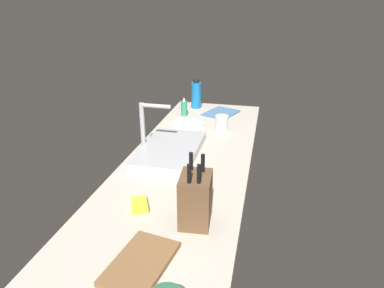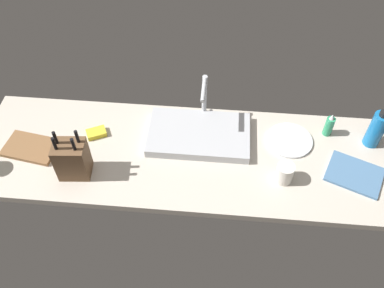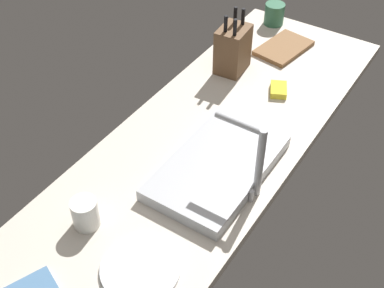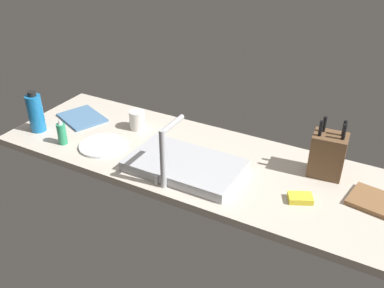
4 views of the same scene
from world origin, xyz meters
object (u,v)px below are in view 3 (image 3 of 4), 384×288
(coffee_mug, at_px, (274,14))
(dish_sponge, at_px, (279,90))
(sink_basin, at_px, (218,167))
(knife_block, at_px, (233,49))
(dinner_plate, at_px, (140,268))
(faucet, at_px, (254,154))
(ceramic_cup, at_px, (85,213))
(cutting_board, at_px, (284,48))

(coffee_mug, height_order, dish_sponge, coffee_mug)
(sink_basin, height_order, dish_sponge, sink_basin)
(knife_block, height_order, dinner_plate, knife_block)
(faucet, bearing_deg, knife_block, -145.26)
(faucet, xyz_separation_m, coffee_mug, (-0.96, -0.40, -0.11))
(sink_basin, xyz_separation_m, ceramic_cup, (0.39, -0.21, 0.03))
(faucet, relative_size, cutting_board, 1.06)
(cutting_board, distance_m, coffee_mug, 0.22)
(dish_sponge, bearing_deg, coffee_mug, -151.44)
(ceramic_cup, bearing_deg, dinner_plate, 79.72)
(ceramic_cup, distance_m, dish_sponge, 0.89)
(knife_block, xyz_separation_m, ceramic_cup, (0.91, 0.04, -0.05))
(cutting_board, bearing_deg, sink_basin, 10.12)
(cutting_board, height_order, dinner_plate, cutting_board)
(knife_block, bearing_deg, coffee_mug, 178.40)
(sink_basin, xyz_separation_m, cutting_board, (-0.77, -0.14, -0.01))
(knife_block, height_order, coffee_mug, knife_block)
(sink_basin, relative_size, dish_sponge, 5.27)
(faucet, bearing_deg, sink_basin, -96.80)
(cutting_board, bearing_deg, knife_block, -24.53)
(dish_sponge, bearing_deg, knife_block, -99.33)
(faucet, xyz_separation_m, knife_block, (-0.54, -0.37, -0.06))
(sink_basin, bearing_deg, cutting_board, -169.88)
(cutting_board, xyz_separation_m, dinner_plate, (1.19, 0.15, -0.00))
(coffee_mug, bearing_deg, dinner_plate, 11.88)
(knife_block, bearing_deg, faucet, 30.06)
(faucet, bearing_deg, ceramic_cup, -41.89)
(knife_block, distance_m, cutting_board, 0.28)
(cutting_board, relative_size, coffee_mug, 2.53)
(cutting_board, height_order, dish_sponge, dish_sponge)
(knife_block, xyz_separation_m, cutting_board, (-0.24, 0.11, -0.09))
(sink_basin, distance_m, coffee_mug, 0.98)
(coffee_mug, bearing_deg, faucet, 22.50)
(ceramic_cup, bearing_deg, coffee_mug, -177.22)
(cutting_board, relative_size, ceramic_cup, 2.57)
(coffee_mug, bearing_deg, ceramic_cup, 2.78)
(cutting_board, xyz_separation_m, ceramic_cup, (1.15, -0.07, 0.04))
(dish_sponge, bearing_deg, sink_basin, 2.78)
(cutting_board, height_order, ceramic_cup, ceramic_cup)
(dinner_plate, height_order, coffee_mug, coffee_mug)
(faucet, height_order, dinner_plate, faucet)
(faucet, distance_m, dinner_plate, 0.45)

